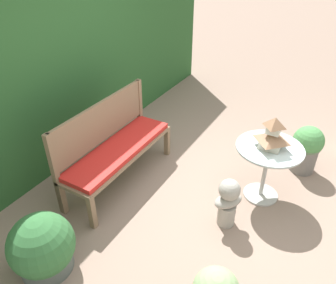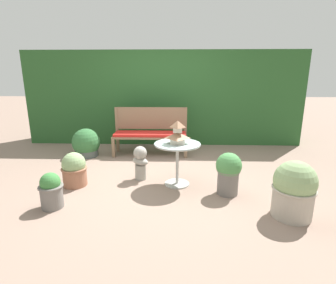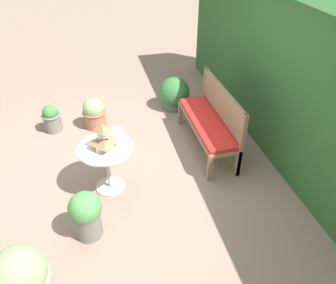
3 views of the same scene
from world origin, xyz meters
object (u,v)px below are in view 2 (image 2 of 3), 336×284
Objects in this scene: patio_table at (177,152)px; potted_plant_bench_right at (228,172)px; garden_bench at (150,136)px; pagoda_birdhouse at (178,134)px; garden_bust at (140,161)px; potted_plant_path_edge at (294,190)px; potted_plant_bench_left at (51,190)px; potted_plant_hedge_corner at (86,144)px; potted_plant_table_near at (74,170)px.

patio_table reaches higher than potted_plant_bench_right.
patio_table is (0.56, -1.51, 0.11)m from garden_bench.
patio_table is 2.02× the size of pagoda_birdhouse.
garden_bench is 2.78× the size of garden_bust.
potted_plant_path_edge is at bearing 6.42° from garden_bust.
potted_plant_bench_left is at bearing 177.90° from potted_plant_path_edge.
potted_plant_hedge_corner reaches higher than garden_bust.
potted_plant_hedge_corner is (-1.27, 1.16, -0.04)m from garden_bust.
garden_bust is at bearing 16.08° from potted_plant_table_near.
potted_plant_path_edge is at bearing -32.78° from patio_table.
potted_plant_bench_left is (-0.03, -0.68, -0.02)m from potted_plant_table_near.
potted_plant_bench_right is at bearing -5.28° from potted_plant_table_near.
potted_plant_hedge_corner reaches higher than potted_plant_bench_left.
potted_plant_table_near is at bearing 164.86° from potted_plant_path_edge.
patio_table reaches higher than potted_plant_table_near.
patio_table is at bearing 147.22° from potted_plant_path_edge.
garden_bust is at bearing 43.87° from potted_plant_bench_left.
potted_plant_bench_left is 0.81× the size of potted_plant_hedge_corner.
potted_plant_hedge_corner is at bearing 143.96° from patio_table.
pagoda_birdhouse is 1.64m from potted_plant_table_near.
pagoda_birdhouse reaches higher than patio_table.
potted_plant_bench_right is 0.87× the size of potted_plant_path_edge.
potted_plant_bench_right reaches higher than potted_plant_table_near.
patio_table reaches higher than potted_plant_bench_left.
patio_table is at bearing 25.94° from potted_plant_bench_left.
patio_table is 0.65m from garden_bust.
potted_plant_table_near is (-1.54, -0.09, -0.26)m from patio_table.
potted_plant_table_near is (-0.98, -1.59, -0.15)m from garden_bench.
patio_table reaches higher than garden_bust.
potted_plant_hedge_corner is (-1.29, -0.16, -0.15)m from garden_bench.
garden_bust is 0.79× the size of potted_plant_path_edge.
potted_plant_table_near is (-1.54, -0.09, -0.54)m from pagoda_birdhouse.
pagoda_birdhouse is 0.62× the size of garden_bust.
potted_plant_hedge_corner is at bearing 143.96° from pagoda_birdhouse.
garden_bench is 3.27× the size of potted_plant_bench_left.
pagoda_birdhouse is at bearing 180.00° from patio_table.
pagoda_birdhouse reaches higher than potted_plant_path_edge.
potted_plant_hedge_corner reaches higher than potted_plant_table_near.
potted_plant_bench_right reaches higher than potted_plant_bench_left.
potted_plant_bench_right is at bearing -22.76° from patio_table.
potted_plant_table_near is (-0.96, -0.28, -0.04)m from garden_bust.
garden_bench is at bearing 124.04° from garden_bust.
garden_bench is 2.21m from potted_plant_bench_right.
garden_bust is 1.18× the size of potted_plant_bench_left.
potted_plant_path_edge is (2.90, -0.78, 0.09)m from potted_plant_table_near.
potted_plant_path_edge is at bearing -2.10° from potted_plant_bench_left.
potted_plant_bench_right reaches higher than garden_bench.
potted_plant_bench_left is (-1.57, -0.77, -0.28)m from patio_table.
potted_plant_table_near is 3.00m from potted_plant_path_edge.
potted_plant_hedge_corner reaches higher than garden_bench.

